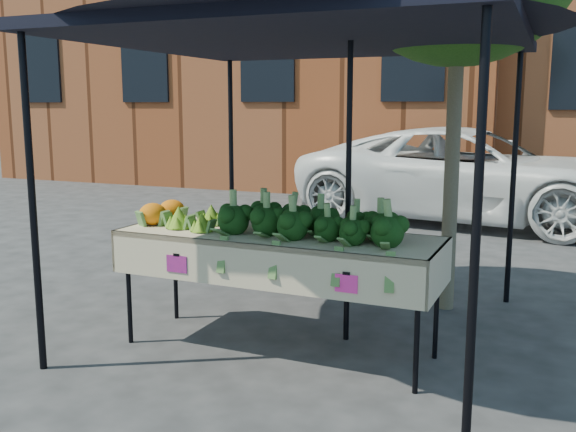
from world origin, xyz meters
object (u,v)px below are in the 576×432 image
object	(u,v)px
street_tree	(455,98)
canopy	(309,164)
table	(278,293)
vehicle	(475,49)

from	to	relation	value
street_tree	canopy	bearing A→B (deg)	-132.55
table	street_tree	size ratio (longest dim) A/B	0.64
canopy	street_tree	distance (m)	1.51
table	street_tree	xyz separation A→B (m)	(1.01, 1.54, 1.44)
table	vehicle	xyz separation A→B (m)	(0.60, 6.23, 2.23)
canopy	street_tree	bearing A→B (deg)	47.45
vehicle	canopy	bearing A→B (deg)	-177.83
vehicle	street_tree	world-z (taller)	vehicle
canopy	table	bearing A→B (deg)	-96.66
street_tree	vehicle	bearing A→B (deg)	95.02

